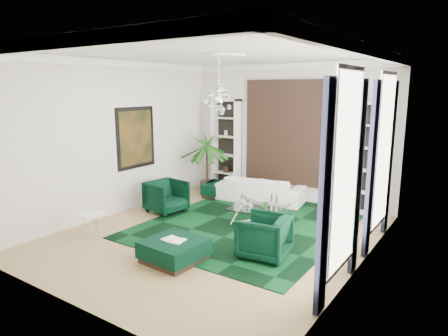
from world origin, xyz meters
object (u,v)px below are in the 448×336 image
Objects in this scene: sofa at (261,189)px; palm at (207,154)px; armchair_left at (166,197)px; coffee_table at (259,214)px; ottoman_front at (174,250)px; ottoman_side at (221,190)px; side_table at (92,225)px; armchair_right at (264,236)px.

sofa is 1.93m from palm.
coffee_table is at bearing -68.70° from armchair_left.
palm is at bearing 119.04° from ottoman_front.
coffee_table is 1.33× the size of ottoman_side.
ottoman_side is (0.31, 2.01, -0.21)m from armchair_left.
sofa is 2.66× the size of ottoman_side.
coffee_table is 2.31× the size of side_table.
sofa is 2.39× the size of ottoman_front.
sofa is at bearing 117.64° from coffee_table.
ottoman_front is at bearing -60.96° from palm.
sofa reaches higher than side_table.
sofa is at bearing -158.50° from armchair_right.
ottoman_front is (0.60, -4.34, -0.15)m from sofa.
armchair_right reaches higher than side_table.
palm reaches higher than side_table.
armchair_right is (1.87, -3.26, 0.06)m from sofa.
coffee_table reaches higher than ottoman_side.
side_table is 4.32m from palm.
side_table reaches higher than coffee_table.
sofa is at bearing 9.36° from ottoman_side.
ottoman_side is at bearing 83.61° from side_table.
armchair_right is 4.81m from palm.
armchair_left is 3.01m from ottoman_front.
side_table is (-3.55, -1.12, -0.16)m from armchair_right.
armchair_left is 2.04m from ottoman_side.
ottoman_front is at bearing -95.40° from coffee_table.
armchair_right is 0.89× the size of ottoman_front.
armchair_left is at bearing 134.70° from ottoman_front.
palm reaches higher than ottoman_front.
armchair_left is 0.99× the size of ottoman_side.
armchair_right is 0.99× the size of ottoman_side.
side_table is (-0.16, -2.17, -0.16)m from armchair_left.
coffee_table is at bearing 47.39° from side_table.
armchair_left is at bearing -166.30° from coffee_table.
coffee_table is at bearing -34.73° from ottoman_side.
coffee_table is 3.12m from palm.
sofa is 1.00× the size of palm.
ottoman_side is at bearing 145.27° from coffee_table.
ottoman_side is (-1.21, -0.20, -0.15)m from sofa.
coffee_table is 3.74m from side_table.
side_table is (-1.68, -4.38, -0.10)m from sofa.
armchair_left is at bearing 47.12° from sofa.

